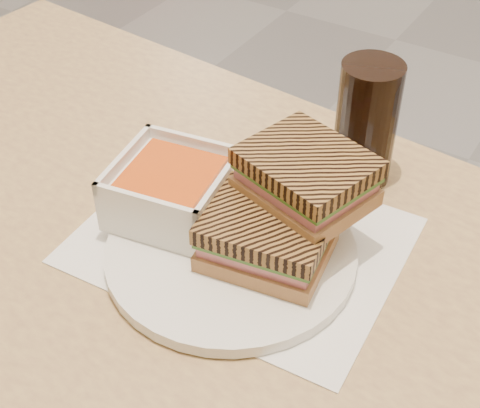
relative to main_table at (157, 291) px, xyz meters
The scene contains 7 objects.
main_table is the anchor object (origin of this frame).
tray_liner 0.16m from the main_table, 19.36° to the left, with size 0.38×0.30×0.00m.
plate 0.17m from the main_table, ahead, with size 0.29×0.29×0.02m.
soup_bowl 0.16m from the main_table, 50.60° to the left, with size 0.15×0.15×0.07m.
panini_lower 0.22m from the main_table, ahead, with size 0.15×0.13×0.06m.
panini_upper 0.28m from the main_table, 23.81° to the left, with size 0.16×0.14×0.06m.
cola_glass 0.34m from the main_table, 52.48° to the left, with size 0.08×0.08×0.16m.
Camera 1 is at (0.32, -2.49, 1.32)m, focal length 52.23 mm.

